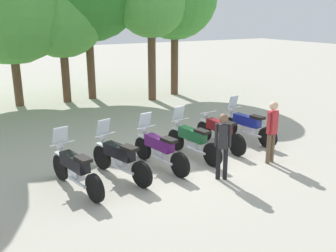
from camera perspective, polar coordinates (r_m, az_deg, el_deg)
ground_plane at (r=10.30m, az=1.36°, el=-5.50°), size 80.00×80.00×0.00m
motorcycle_0 at (r=8.84m, az=-13.88°, el=-6.26°), size 0.73×2.16×1.37m
motorcycle_1 at (r=9.29m, az=-7.37°, el=-4.74°), size 0.82×2.13×1.37m
motorcycle_2 at (r=9.80m, az=-1.33°, el=-3.45°), size 0.66×2.17×1.37m
motorcycle_3 at (r=10.50m, az=3.69°, el=-2.10°), size 0.62×2.18×1.37m
motorcycle_4 at (r=11.35m, az=7.77°, el=-0.85°), size 0.62×2.19×0.99m
motorcycle_5 at (r=12.10m, az=11.83°, el=0.12°), size 0.63×2.18×1.37m
person_0 at (r=10.33m, az=15.47°, el=-0.23°), size 0.41×0.25×1.69m
person_1 at (r=9.04m, az=8.28°, el=-2.37°), size 0.37×0.30×1.65m
tree_1 at (r=17.45m, az=-23.06°, el=17.08°), size 5.21×5.21×7.01m
tree_2 at (r=17.54m, az=-15.94°, el=16.30°), size 3.97×3.97×5.97m
tree_4 at (r=17.38m, az=-2.58°, el=18.41°), size 3.27×3.27×6.10m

